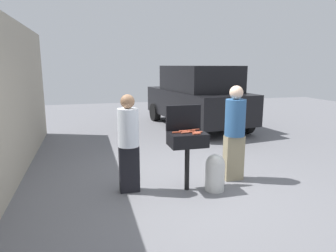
% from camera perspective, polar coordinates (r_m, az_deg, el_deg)
% --- Properties ---
extents(ground_plane, '(24.00, 24.00, 0.00)m').
position_cam_1_polar(ground_plane, '(5.36, 4.17, -11.18)').
color(ground_plane, slate).
extents(house_wall_side, '(0.24, 8.00, 2.89)m').
position_cam_1_polar(house_wall_side, '(5.85, -28.18, 4.04)').
color(house_wall_side, '#B2A893').
rests_on(house_wall_side, ground).
extents(bbq_grill, '(0.60, 0.44, 0.98)m').
position_cam_1_polar(bbq_grill, '(4.97, 3.64, -2.92)').
color(bbq_grill, black).
rests_on(bbq_grill, ground).
extents(grill_lid_open, '(0.60, 0.05, 0.42)m').
position_cam_1_polar(grill_lid_open, '(5.10, 2.90, 1.57)').
color(grill_lid_open, black).
rests_on(grill_lid_open, bbq_grill).
extents(hot_dog_0, '(0.13, 0.03, 0.03)m').
position_cam_1_polar(hot_dog_0, '(4.93, 5.69, -1.14)').
color(hot_dog_0, '#C6593D').
rests_on(hot_dog_0, bbq_grill).
extents(hot_dog_1, '(0.13, 0.03, 0.03)m').
position_cam_1_polar(hot_dog_1, '(5.00, 2.81, -0.92)').
color(hot_dog_1, '#B74C33').
rests_on(hot_dog_1, bbq_grill).
extents(hot_dog_2, '(0.13, 0.03, 0.03)m').
position_cam_1_polar(hot_dog_2, '(5.12, 5.20, -0.66)').
color(hot_dog_2, '#B74C33').
rests_on(hot_dog_2, bbq_grill).
extents(hot_dog_3, '(0.13, 0.03, 0.03)m').
position_cam_1_polar(hot_dog_3, '(5.05, 4.40, -0.82)').
color(hot_dog_3, '#AD4228').
rests_on(hot_dog_3, bbq_grill).
extents(hot_dog_4, '(0.13, 0.03, 0.03)m').
position_cam_1_polar(hot_dog_4, '(4.95, 3.30, -1.04)').
color(hot_dog_4, '#AD4228').
rests_on(hot_dog_4, bbq_grill).
extents(hot_dog_5, '(0.13, 0.03, 0.03)m').
position_cam_1_polar(hot_dog_5, '(4.81, 5.46, -1.44)').
color(hot_dog_5, '#B74C33').
rests_on(hot_dog_5, bbq_grill).
extents(hot_dog_6, '(0.13, 0.04, 0.03)m').
position_cam_1_polar(hot_dog_6, '(4.89, 1.56, -1.20)').
color(hot_dog_6, '#AD4228').
rests_on(hot_dog_6, bbq_grill).
extents(hot_dog_7, '(0.13, 0.03, 0.03)m').
position_cam_1_polar(hot_dog_7, '(4.86, 5.32, -1.31)').
color(hot_dog_7, '#B74C33').
rests_on(hot_dog_7, bbq_grill).
extents(hot_dog_8, '(0.13, 0.03, 0.03)m').
position_cam_1_polar(hot_dog_8, '(4.94, 4.43, -1.09)').
color(hot_dog_8, '#AD4228').
rests_on(hot_dog_8, bbq_grill).
extents(hot_dog_9, '(0.13, 0.04, 0.03)m').
position_cam_1_polar(hot_dog_9, '(4.88, 3.20, -1.24)').
color(hot_dog_9, '#C6593D').
rests_on(hot_dog_9, bbq_grill).
extents(propane_tank, '(0.32, 0.32, 0.62)m').
position_cam_1_polar(propane_tank, '(5.14, 8.80, -8.45)').
color(propane_tank, silver).
rests_on(propane_tank, ground).
extents(person_left, '(0.34, 0.34, 1.61)m').
position_cam_1_polar(person_left, '(4.92, -7.40, -2.63)').
color(person_left, black).
rests_on(person_left, ground).
extents(person_right, '(0.36, 0.36, 1.70)m').
position_cam_1_polar(person_right, '(5.52, 12.38, -0.69)').
color(person_right, gray).
rests_on(person_right, ground).
extents(parked_minivan, '(2.51, 4.62, 2.02)m').
position_cam_1_polar(parked_minivan, '(10.16, 5.50, 5.55)').
color(parked_minivan, black).
rests_on(parked_minivan, ground).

